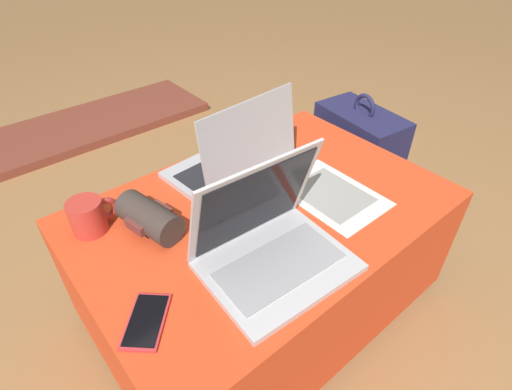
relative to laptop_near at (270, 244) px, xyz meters
The scene contains 10 objects.
ground_plane 0.52m from the laptop_near, 52.58° to the left, with size 14.00×14.00×0.00m, color #9E7042.
ottoman 0.33m from the laptop_near, 52.58° to the left, with size 1.00×0.68×0.43m.
laptop_near is the anchor object (origin of this frame).
laptop_far 0.35m from the laptop_near, 65.47° to the left, with size 0.35×0.28×0.27m.
cell_phone 0.31m from the laptop_near, behind, with size 0.14×0.15×0.01m.
backpack 0.89m from the laptop_near, 22.67° to the left, with size 0.28×0.37×0.52m.
paper_sheet 0.32m from the laptop_near, 14.16° to the left, with size 0.21×0.30×0.00m.
wrist_brace 0.32m from the laptop_near, 120.59° to the left, with size 0.11×0.19×0.08m.
coffee_mug 0.46m from the laptop_near, 126.51° to the left, with size 0.12×0.09×0.09m.
fireplace_hearth 1.81m from the laptop_near, 86.00° to the left, with size 1.40×0.50×0.04m.
Camera 1 is at (-0.56, -0.63, 1.13)m, focal length 28.00 mm.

